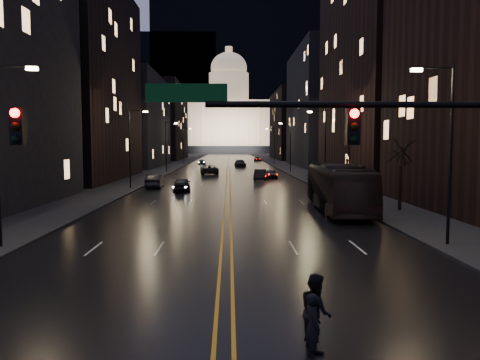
{
  "coord_description": "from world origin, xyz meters",
  "views": [
    {
      "loc": [
        0.14,
        -12.7,
        5.14
      ],
      "look_at": [
        0.73,
        12.85,
        3.15
      ],
      "focal_mm": 35.0,
      "sensor_mm": 36.0,
      "label": 1
    }
  ],
  "objects": [
    {
      "name": "ground",
      "position": [
        0.0,
        0.0,
        0.0
      ],
      "size": [
        900.0,
        900.0,
        0.0
      ],
      "primitive_type": "plane",
      "color": "black",
      "rests_on": "ground"
    },
    {
      "name": "road",
      "position": [
        0.0,
        130.0,
        0.01
      ],
      "size": [
        20.0,
        320.0,
        0.02
      ],
      "primitive_type": "cube",
      "color": "black",
      "rests_on": "ground"
    },
    {
      "name": "sidewalk_left",
      "position": [
        -14.0,
        130.0,
        0.08
      ],
      "size": [
        8.0,
        320.0,
        0.16
      ],
      "primitive_type": "cube",
      "color": "black",
      "rests_on": "ground"
    },
    {
      "name": "sidewalk_right",
      "position": [
        14.0,
        130.0,
        0.08
      ],
      "size": [
        8.0,
        320.0,
        0.16
      ],
      "primitive_type": "cube",
      "color": "black",
      "rests_on": "ground"
    },
    {
      "name": "center_line",
      "position": [
        0.0,
        130.0,
        0.03
      ],
      "size": [
        0.62,
        320.0,
        0.01
      ],
      "primitive_type": "cube",
      "color": "orange",
      "rests_on": "road"
    },
    {
      "name": "building_left_mid",
      "position": [
        -21.0,
        54.0,
        14.0
      ],
      "size": [
        12.0,
        30.0,
        28.0
      ],
      "primitive_type": "cube",
      "color": "black",
      "rests_on": "ground"
    },
    {
      "name": "building_left_far",
      "position": [
        -21.0,
        92.0,
        10.0
      ],
      "size": [
        12.0,
        34.0,
        20.0
      ],
      "primitive_type": "cube",
      "color": "black",
      "rests_on": "ground"
    },
    {
      "name": "building_left_dist",
      "position": [
        -21.0,
        140.0,
        12.0
      ],
      "size": [
        12.0,
        40.0,
        24.0
      ],
      "primitive_type": "cube",
      "color": "black",
      "rests_on": "ground"
    },
    {
      "name": "building_right_tall",
      "position": [
        21.0,
        50.0,
        19.0
      ],
      "size": [
        12.0,
        30.0,
        38.0
      ],
      "primitive_type": "cube",
      "color": "black",
      "rests_on": "ground"
    },
    {
      "name": "building_right_mid",
      "position": [
        21.0,
        92.0,
        13.0
      ],
      "size": [
        12.0,
        34.0,
        26.0
      ],
      "primitive_type": "cube",
      "color": "black",
      "rests_on": "ground"
    },
    {
      "name": "building_right_dist",
      "position": [
        21.0,
        140.0,
        11.0
      ],
      "size": [
        12.0,
        40.0,
        22.0
      ],
      "primitive_type": "cube",
      "color": "black",
      "rests_on": "ground"
    },
    {
      "name": "mountain_ridge",
      "position": [
        40.0,
        380.0,
        65.0
      ],
      "size": [
        520.0,
        60.0,
        130.0
      ],
      "primitive_type": "cube",
      "color": "black",
      "rests_on": "ground"
    },
    {
      "name": "capitol",
      "position": [
        0.0,
        250.0,
        17.15
      ],
      "size": [
        90.0,
        50.0,
        58.5
      ],
      "color": "black",
      "rests_on": "ground"
    },
    {
      "name": "traffic_signal",
      "position": [
        5.91,
        -0.0,
        5.1
      ],
      "size": [
        17.29,
        0.45,
        7.0
      ],
      "color": "black",
      "rests_on": "ground"
    },
    {
      "name": "streetlamp_right_near",
      "position": [
        10.81,
        10.0,
        5.08
      ],
      "size": [
        2.13,
        0.25,
        9.0
      ],
      "color": "black",
      "rests_on": "ground"
    },
    {
      "name": "streetlamp_left_near",
      "position": [
        -10.81,
        10.0,
        5.08
      ],
      "size": [
        2.13,
        0.25,
        9.0
      ],
      "color": "black",
      "rests_on": "ground"
    },
    {
      "name": "streetlamp_right_mid",
      "position": [
        10.81,
        40.0,
        5.08
      ],
      "size": [
        2.13,
        0.25,
        9.0
      ],
      "color": "black",
      "rests_on": "ground"
    },
    {
      "name": "streetlamp_left_mid",
      "position": [
        -10.81,
        40.0,
        5.08
      ],
      "size": [
        2.13,
        0.25,
        9.0
      ],
      "color": "black",
      "rests_on": "ground"
    },
    {
      "name": "streetlamp_right_far",
      "position": [
        10.81,
        70.0,
        5.08
      ],
      "size": [
        2.13,
        0.25,
        9.0
      ],
      "color": "black",
      "rests_on": "ground"
    },
    {
      "name": "streetlamp_left_far",
      "position": [
        -10.81,
        70.0,
        5.08
      ],
      "size": [
        2.13,
        0.25,
        9.0
      ],
      "color": "black",
      "rests_on": "ground"
    },
    {
      "name": "streetlamp_right_dist",
      "position": [
        10.81,
        100.0,
        5.08
      ],
      "size": [
        2.13,
        0.25,
        9.0
      ],
      "color": "black",
      "rests_on": "ground"
    },
    {
      "name": "streetlamp_left_dist",
      "position": [
        -10.81,
        100.0,
        5.08
      ],
      "size": [
        2.13,
        0.25,
        9.0
      ],
      "color": "black",
      "rests_on": "ground"
    },
    {
      "name": "tree_right_mid",
      "position": [
        13.0,
        22.0,
        4.53
      ],
      "size": [
        2.4,
        2.4,
        6.65
      ],
      "color": "black",
      "rests_on": "ground"
    },
    {
      "name": "tree_right_far",
      "position": [
        13.0,
        38.0,
        4.53
      ],
      "size": [
        2.4,
        2.4,
        6.65
      ],
      "color": "black",
      "rests_on": "ground"
    },
    {
      "name": "bus",
      "position": [
        8.43,
        22.39,
        1.81
      ],
      "size": [
        3.54,
        13.1,
        3.62
      ],
      "primitive_type": "imported",
      "rotation": [
        0.0,
        0.0,
        -0.04
      ],
      "color": "black",
      "rests_on": "ground"
    },
    {
      "name": "oncoming_car_a",
      "position": [
        -4.95,
        37.21,
        0.79
      ],
      "size": [
        2.27,
        4.77,
        1.57
      ],
      "primitive_type": "imported",
      "rotation": [
        0.0,
        0.0,
        3.23
      ],
      "color": "black",
      "rests_on": "ground"
    },
    {
      "name": "oncoming_car_b",
      "position": [
        -8.5,
        41.68,
        0.81
      ],
      "size": [
        1.87,
        4.96,
        1.62
      ],
      "primitive_type": "imported",
      "rotation": [
        0.0,
        0.0,
        3.17
      ],
      "color": "black",
      "rests_on": "ground"
    },
    {
      "name": "oncoming_car_c",
      "position": [
        -3.18,
        65.09,
        0.82
      ],
      "size": [
        3.4,
        6.17,
        1.64
      ],
      "primitive_type": "imported",
      "rotation": [
        0.0,
        0.0,
        3.26
      ],
      "color": "black",
      "rests_on": "ground"
    },
    {
      "name": "oncoming_car_d",
      "position": [
        -6.57,
        101.02,
        0.64
      ],
      "size": [
        2.35,
        4.61,
        1.28
      ],
      "primitive_type": "imported",
      "rotation": [
        0.0,
        0.0,
        3.27
      ],
      "color": "black",
      "rests_on": "ground"
    },
    {
      "name": "receding_car_a",
      "position": [
        4.5,
        52.72,
        0.77
      ],
      "size": [
        2.16,
        4.83,
        1.54
      ],
      "primitive_type": "imported",
      "rotation": [
        0.0,
        0.0,
        -0.12
      ],
      "color": "black",
      "rests_on": "ground"
    },
    {
      "name": "receding_car_b",
      "position": [
        6.35,
        55.63,
        0.72
      ],
      "size": [
        1.83,
        4.25,
        1.43
      ],
      "primitive_type": "imported",
      "rotation": [
        0.0,
        0.0,
        -0.03
      ],
      "color": "black",
      "rests_on": "ground"
    },
    {
      "name": "receding_car_c",
      "position": [
        2.55,
        90.13,
        0.8
      ],
      "size": [
        2.76,
        5.69,
        1.6
      ],
      "primitive_type": "imported",
      "rotation": [
        0.0,
        0.0,
        0.1
      ],
      "color": "black",
      "rests_on": "ground"
    },
    {
      "name": "receding_car_d",
      "position": [
        8.5,
        123.56,
        0.67
      ],
      "size": [
        2.6,
        4.99,
        1.34
      ],
      "primitive_type": "imported",
      "rotation": [
        0.0,
        0.0,
        -0.08
      ],
      "color": "black",
      "rests_on": "ground"
    },
    {
      "name": "pedestrian_a",
      "position": [
        2.12,
        -1.93,
        0.81
      ],
      "size": [
        0.5,
        0.66,
        1.61
      ],
      "primitive_type": "imported",
      "rotation": [
        0.0,
        0.0,
        1.78
      ],
      "color": "black",
      "rests_on": "ground"
    },
    {
      "name": "pedestrian_b",
      "position": [
        2.31,
        -1.32,
        0.96
      ],
      "size": [
        0.59,
        0.97,
        1.91
      ],
      "primitive_type": "imported",
      "rotation": [
        0.0,
        0.0,
        1.65
      ],
      "color": "black",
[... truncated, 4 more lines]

